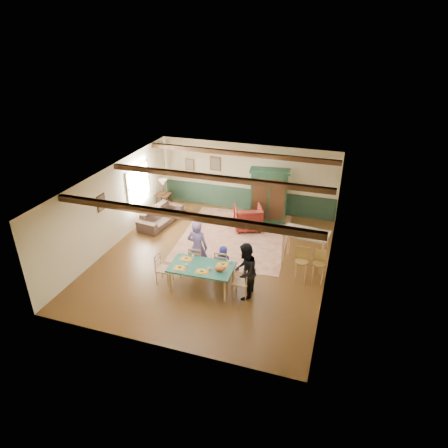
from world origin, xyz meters
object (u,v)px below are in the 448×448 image
(dining_chair_far_right, at_px, (222,264))
(person_man, at_px, (197,247))
(armchair, at_px, (248,218))
(person_woman, at_px, (245,271))
(dining_chair_end_right, at_px, (241,281))
(end_table, at_px, (164,201))
(cat, at_px, (219,269))
(armoire, at_px, (269,196))
(sofa, at_px, (161,216))
(dining_chair_far_left, at_px, (197,260))
(bar_stool_right, at_px, (318,268))
(bar_stool_left, at_px, (301,266))
(counter_table, at_px, (305,249))
(person_child, at_px, (223,261))
(dining_chair_end_left, at_px, (164,269))
(dining_table, at_px, (202,278))
(table_lamp, at_px, (163,187))

(dining_chair_far_right, bearing_deg, person_man, -5.71)
(armchair, bearing_deg, person_woman, 80.86)
(dining_chair_end_right, xyz_separation_m, end_table, (-4.52, 4.56, -0.14))
(cat, height_order, armoire, armoire)
(sofa, xyz_separation_m, end_table, (-0.45, 1.20, 0.03))
(dining_chair_far_left, bearing_deg, bar_stool_right, -171.61)
(bar_stool_left, bearing_deg, counter_table, 89.79)
(sofa, bearing_deg, person_woman, -121.39)
(dining_chair_far_right, height_order, armchair, dining_chair_far_right)
(person_woman, bearing_deg, person_child, -133.26)
(dining_chair_far_left, height_order, dining_chair_end_left, same)
(dining_chair_far_right, distance_m, person_man, 0.88)
(dining_table, distance_m, cat, 0.72)
(person_child, bearing_deg, cat, 99.46)
(dining_chair_far_left, distance_m, armoire, 4.36)
(dining_chair_end_right, bearing_deg, bar_stool_left, 127.32)
(table_lamp, height_order, counter_table, table_lamp)
(dining_chair_end_left, distance_m, counter_table, 4.29)
(dining_chair_far_right, xyz_separation_m, bar_stool_right, (2.69, 0.61, 0.03))
(dining_table, xyz_separation_m, person_child, (0.37, 0.80, 0.13))
(dining_table, bearing_deg, dining_chair_end_left, -178.02)
(sofa, bearing_deg, bar_stool_right, -101.57)
(person_woman, distance_m, bar_stool_right, 2.26)
(dining_chair_end_right, relative_size, table_lamp, 1.55)
(dining_chair_end_right, xyz_separation_m, armchair, (-0.87, 3.93, -0.02))
(person_child, bearing_deg, sofa, -40.20)
(end_table, distance_m, table_lamp, 0.63)
(dining_chair_far_right, bearing_deg, bar_stool_right, -169.23)
(dining_table, relative_size, bar_stool_right, 1.77)
(dining_chair_far_right, relative_size, bar_stool_right, 0.93)
(person_child, height_order, bar_stool_left, bar_stool_left)
(end_table, bearing_deg, bar_stool_left, -29.52)
(dining_table, bearing_deg, bar_stool_left, 25.39)
(dining_table, relative_size, counter_table, 1.30)
(sofa, bearing_deg, person_child, -120.73)
(end_table, xyz_separation_m, bar_stool_right, (6.44, -3.27, 0.17))
(person_man, height_order, person_child, person_man)
(table_lamp, bearing_deg, armchair, -9.78)
(dining_chair_end_right, relative_size, armchair, 0.95)
(armchair, height_order, counter_table, counter_table)
(dining_table, distance_m, dining_chair_far_right, 0.82)
(dining_chair_end_left, relative_size, sofa, 0.45)
(person_man, height_order, bar_stool_right, person_man)
(dining_chair_end_left, relative_size, dining_chair_end_right, 1.00)
(dining_chair_end_left, xyz_separation_m, person_woman, (2.36, 0.08, 0.34))
(person_man, relative_size, bar_stool_left, 1.60)
(person_man, xyz_separation_m, armchair, (0.68, 3.20, -0.40))
(bar_stool_right, bearing_deg, end_table, 154.31)
(dining_chair_end_left, xyz_separation_m, counter_table, (3.68, 2.21, 0.10))
(person_man, distance_m, person_child, 0.86)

